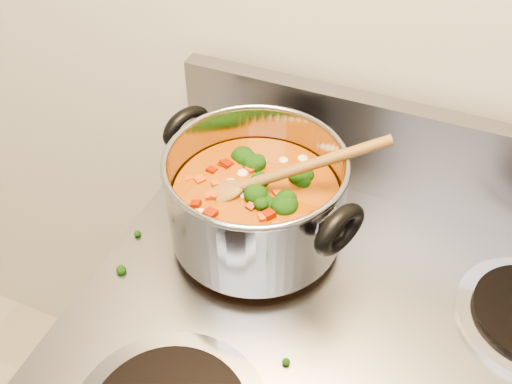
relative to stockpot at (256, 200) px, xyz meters
The scene contains 3 objects.
stockpot is the anchor object (origin of this frame).
wooden_spoon 0.04m from the stockpot, 30.93° to the left, with size 0.23×0.13×0.10m.
cooktop_crumbs 0.12m from the stockpot, ahead, with size 0.27×0.28×0.01m.
Camera 1 is at (-0.01, 0.81, 1.52)m, focal length 40.00 mm.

